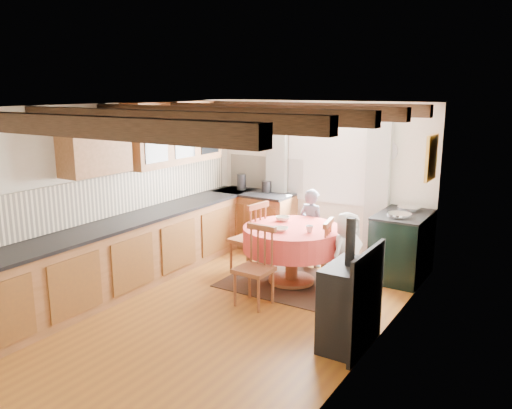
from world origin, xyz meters
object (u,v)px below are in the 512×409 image
Objects in this scene: chair_right at (341,259)px; cast_iron_stove at (349,284)px; child_right at (347,255)px; dining_table at (292,256)px; chair_near at (254,267)px; cup at (309,229)px; chair_left at (248,237)px; aga_range at (402,245)px; child_far at (312,228)px.

cast_iron_stove is at bearing -165.02° from chair_right.
chair_right is 0.09m from child_right.
dining_table is at bearing 136.17° from cast_iron_stove.
chair_near reaches higher than cup.
dining_table is at bearing 92.20° from chair_left.
child_right is (0.84, 0.85, 0.06)m from chair_near.
chair_right is 0.72× the size of cast_iron_stove.
aga_range is at bearing 57.82° from chair_near.
chair_right is at bearing 48.10° from chair_near.
cast_iron_stove reaches higher than chair_near.
cast_iron_stove is 1.24× the size of child_right.
child_far is at bearing -169.59° from aga_range.
child_far is (-1.38, 2.02, -0.10)m from cast_iron_stove.
chair_near is 0.89× the size of child_right.
cast_iron_stove is at bearing 137.15° from child_far.
dining_table is 13.58× the size of cup.
chair_right is at bearing 126.63° from child_right.
aga_range is 0.93× the size of child_right.
cup is at bearing 65.94° from chair_near.
chair_right is (0.77, 0.82, -0.00)m from chair_near.
chair_near is at bearing 164.48° from cast_iron_stove.
chair_right reaches higher than cup.
cup is at bearing 87.69° from chair_right.
aga_range is at bearing -7.04° from child_right.
child_right is (-0.51, 1.23, -0.13)m from cast_iron_stove.
chair_left reaches higher than dining_table.
child_far is (0.65, 0.70, 0.06)m from chair_left.
cup is (-0.48, -0.09, 0.29)m from child_right.
chair_left is (-0.74, 0.08, 0.13)m from dining_table.
dining_table is 1.82m from cast_iron_stove.
aga_range is at bearing 124.05° from chair_left.
child_far is at bearing 113.84° from cup.
chair_near is 2.26m from aga_range.
child_right is (0.78, -0.02, 0.15)m from dining_table.
cast_iron_stove is at bearing 65.20° from chair_left.
cast_iron_stove reaches higher than chair_left.
chair_left is 2.14m from aga_range.
aga_range reaches higher than dining_table.
chair_near is 1.17m from chair_left.
chair_right is 1.16m from child_far.
chair_left is at bearing 100.80° from child_right.
child_right is at bearing 112.66° from cast_iron_stove.
cup is at bearing -19.28° from dining_table.
chair_near is 0.72× the size of cast_iron_stove.
aga_range is (0.47, 1.06, -0.02)m from chair_right.
chair_left is 1.11m from cup.
aga_range is at bearing -34.82° from chair_right.
chair_near is at bearing -123.45° from aga_range.
chair_left is 0.95× the size of child_right.
chair_near is 1.13m from chair_right.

